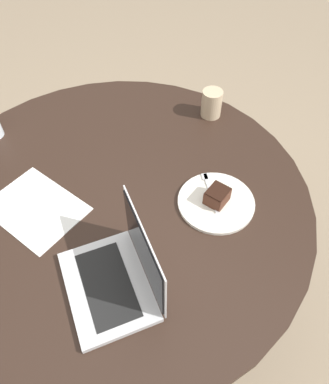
# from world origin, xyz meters

# --- Properties ---
(ground_plane) EXTENTS (12.00, 12.00, 0.00)m
(ground_plane) POSITION_xyz_m (0.00, 0.00, 0.00)
(ground_plane) COLOR gray
(dining_table) EXTENTS (1.32, 1.32, 0.75)m
(dining_table) POSITION_xyz_m (0.00, 0.00, 0.65)
(dining_table) COLOR black
(dining_table) RESTS_ON ground_plane
(paper_document) EXTENTS (0.32, 0.25, 0.00)m
(paper_document) POSITION_xyz_m (0.15, 0.20, 0.75)
(paper_document) COLOR white
(paper_document) RESTS_ON dining_table
(plate) EXTENTS (0.25, 0.25, 0.01)m
(plate) POSITION_xyz_m (-0.27, -0.20, 0.75)
(plate) COLOR silver
(plate) RESTS_ON dining_table
(cake_slice) EXTENTS (0.07, 0.08, 0.05)m
(cake_slice) POSITION_xyz_m (-0.27, -0.20, 0.79)
(cake_slice) COLOR #472619
(cake_slice) RESTS_ON plate
(fork) EXTENTS (0.15, 0.12, 0.00)m
(fork) POSITION_xyz_m (-0.23, -0.23, 0.76)
(fork) COLOR silver
(fork) RESTS_ON plate
(coffee_glass) EXTENTS (0.08, 0.08, 0.11)m
(coffee_glass) POSITION_xyz_m (0.02, -0.56, 0.80)
(coffee_glass) COLOR #C6AD89
(coffee_glass) RESTS_ON dining_table
(laptop) EXTENTS (0.36, 0.33, 0.23)m
(laptop) POSITION_xyz_m (-0.24, 0.21, 0.79)
(laptop) COLOR silver
(laptop) RESTS_ON dining_table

